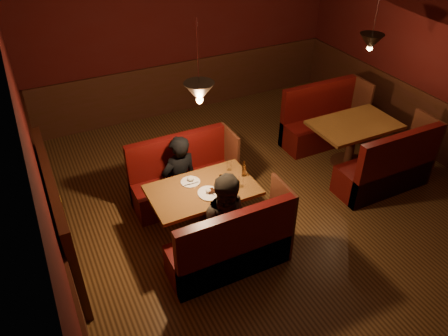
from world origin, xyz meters
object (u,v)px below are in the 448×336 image
main_table (204,199)px  main_bench_far (184,181)px  second_bench_far (322,124)px  diner_a (179,162)px  main_bench_near (232,250)px  diner_b (230,209)px  second_bench_near (388,171)px  second_table (353,134)px

main_table → main_bench_far: main_bench_far is taller
main_bench_far → second_bench_far: 2.84m
second_bench_far → diner_a: (-2.90, -0.57, 0.41)m
main_bench_near → diner_b: size_ratio=0.94×
main_table → main_bench_far: (0.02, 0.77, -0.24)m
second_bench_near → diner_b: 2.78m
main_bench_near → diner_a: (-0.09, 1.43, 0.43)m
second_table → diner_b: 2.89m
diner_a → main_bench_near: bearing=84.6°
second_bench_far → diner_a: diner_a is taller
second_table → diner_b: size_ratio=0.85×
main_table → main_bench_near: 0.81m
main_bench_far → diner_a: size_ratio=1.00×
main_bench_near → main_table: bearing=91.2°
main_bench_far → diner_b: size_ratio=0.94×
second_bench_far → second_bench_near: (0.00, -1.60, 0.00)m
main_table → diner_b: bearing=-81.5°
diner_b → second_table: bearing=36.5°
second_bench_far → diner_a: 2.98m
diner_a → diner_b: 1.24m
second_bench_far → second_bench_near: same height
main_table → diner_a: diner_a is taller
diner_b → main_table: bearing=114.7°
second_bench_far → main_bench_near: bearing=-144.5°
main_bench_far → second_bench_near: second_bench_near is taller
main_table → main_bench_far: size_ratio=0.91×
main_bench_far → main_bench_near: size_ratio=1.00×
main_bench_far → diner_a: (-0.09, -0.11, 0.43)m
diner_b → main_bench_near: bearing=-93.2°
second_table → second_bench_far: bearing=87.8°
second_table → main_table: bearing=-171.3°
second_bench_far → second_bench_near: bearing=-90.0°
second_table → diner_b: diner_b is taller
main_bench_near → second_table: size_ratio=1.11×
main_bench_far → main_bench_near: (0.00, -1.54, 0.00)m
second_table → main_bench_far: bearing=173.0°
main_bench_far → main_bench_near: 1.54m
main_bench_far → second_bench_near: bearing=-22.2°
second_bench_near → diner_b: (-2.73, -0.20, 0.45)m
main_bench_near → second_table: bearing=23.4°
second_bench_far → diner_b: (-2.73, -1.80, 0.45)m
second_bench_near → second_bench_far: bearing=90.0°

